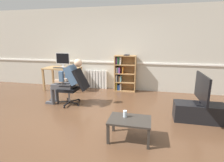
{
  "coord_description": "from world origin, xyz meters",
  "views": [
    {
      "loc": [
        1.06,
        -3.15,
        1.68
      ],
      "look_at": [
        0.15,
        0.85,
        0.7
      ],
      "focal_mm": 28.08,
      "sensor_mm": 36.0,
      "label": 1
    }
  ],
  "objects_px": {
    "person_seated": "(67,80)",
    "computer_mouse": "(69,68)",
    "radiator": "(96,79)",
    "tv_stand": "(199,112)",
    "imac_monitor": "(63,59)",
    "tv_screen": "(202,89)",
    "keyboard": "(60,68)",
    "coffee_table": "(130,122)",
    "office_chair": "(74,86)",
    "drinking_glass": "(125,114)",
    "bookshelf": "(124,74)",
    "computer_desk": "(62,71)"
  },
  "relations": [
    {
      "from": "person_seated",
      "to": "computer_mouse",
      "type": "bearing_deg",
      "value": -156.6
    },
    {
      "from": "radiator",
      "to": "tv_stand",
      "type": "bearing_deg",
      "value": -33.96
    },
    {
      "from": "imac_monitor",
      "to": "tv_screen",
      "type": "height_order",
      "value": "imac_monitor"
    },
    {
      "from": "keyboard",
      "to": "coffee_table",
      "type": "height_order",
      "value": "keyboard"
    },
    {
      "from": "radiator",
      "to": "office_chair",
      "type": "bearing_deg",
      "value": -91.33
    },
    {
      "from": "imac_monitor",
      "to": "drinking_glass",
      "type": "relative_size",
      "value": 4.24
    },
    {
      "from": "keyboard",
      "to": "office_chair",
      "type": "bearing_deg",
      "value": -47.69
    },
    {
      "from": "tv_stand",
      "to": "drinking_glass",
      "type": "xyz_separation_m",
      "value": [
        -1.42,
        -0.96,
        0.24
      ]
    },
    {
      "from": "imac_monitor",
      "to": "coffee_table",
      "type": "height_order",
      "value": "imac_monitor"
    },
    {
      "from": "imac_monitor",
      "to": "person_seated",
      "type": "relative_size",
      "value": 0.4
    },
    {
      "from": "radiator",
      "to": "tv_screen",
      "type": "xyz_separation_m",
      "value": [
        2.9,
        -1.95,
        0.39
      ]
    },
    {
      "from": "imac_monitor",
      "to": "tv_screen",
      "type": "bearing_deg",
      "value": -22.55
    },
    {
      "from": "radiator",
      "to": "coffee_table",
      "type": "xyz_separation_m",
      "value": [
        1.57,
        -2.98,
        0.01
      ]
    },
    {
      "from": "computer_mouse",
      "to": "keyboard",
      "type": "bearing_deg",
      "value": -176.57
    },
    {
      "from": "tv_stand",
      "to": "tv_screen",
      "type": "xyz_separation_m",
      "value": [
        0.0,
        0.0,
        0.51
      ]
    },
    {
      "from": "bookshelf",
      "to": "tv_stand",
      "type": "height_order",
      "value": "bookshelf"
    },
    {
      "from": "imac_monitor",
      "to": "bookshelf",
      "type": "distance_m",
      "value": 2.11
    },
    {
      "from": "person_seated",
      "to": "drinking_glass",
      "type": "relative_size",
      "value": 10.5
    },
    {
      "from": "imac_monitor",
      "to": "person_seated",
      "type": "xyz_separation_m",
      "value": [
        0.83,
        -1.35,
        -0.38
      ]
    },
    {
      "from": "computer_mouse",
      "to": "bookshelf",
      "type": "bearing_deg",
      "value": 13.39
    },
    {
      "from": "computer_mouse",
      "to": "computer_desk",
      "type": "bearing_deg",
      "value": 159.37
    },
    {
      "from": "coffee_table",
      "to": "drinking_glass",
      "type": "height_order",
      "value": "drinking_glass"
    },
    {
      "from": "bookshelf",
      "to": "computer_desk",
      "type": "bearing_deg",
      "value": -171.9
    },
    {
      "from": "keyboard",
      "to": "coffee_table",
      "type": "bearing_deg",
      "value": -42.99
    },
    {
      "from": "person_seated",
      "to": "imac_monitor",
      "type": "bearing_deg",
      "value": -148.93
    },
    {
      "from": "computer_mouse",
      "to": "person_seated",
      "type": "bearing_deg",
      "value": -66.17
    },
    {
      "from": "tv_stand",
      "to": "office_chair",
      "type": "bearing_deg",
      "value": 174.25
    },
    {
      "from": "tv_screen",
      "to": "radiator",
      "type": "bearing_deg",
      "value": 55.5
    },
    {
      "from": "imac_monitor",
      "to": "bookshelf",
      "type": "xyz_separation_m",
      "value": [
        2.05,
        0.21,
        -0.45
      ]
    },
    {
      "from": "keyboard",
      "to": "tv_stand",
      "type": "distance_m",
      "value": 4.25
    },
    {
      "from": "radiator",
      "to": "imac_monitor",
      "type": "bearing_deg",
      "value": -163.39
    },
    {
      "from": "radiator",
      "to": "drinking_glass",
      "type": "distance_m",
      "value": 3.27
    },
    {
      "from": "coffee_table",
      "to": "drinking_glass",
      "type": "xyz_separation_m",
      "value": [
        -0.09,
        0.07,
        0.11
      ]
    },
    {
      "from": "radiator",
      "to": "coffee_table",
      "type": "height_order",
      "value": "radiator"
    },
    {
      "from": "computer_desk",
      "to": "tv_screen",
      "type": "distance_m",
      "value": 4.25
    },
    {
      "from": "computer_desk",
      "to": "tv_screen",
      "type": "relative_size",
      "value": 1.26
    },
    {
      "from": "drinking_glass",
      "to": "radiator",
      "type": "bearing_deg",
      "value": 116.86
    },
    {
      "from": "computer_desk",
      "to": "coffee_table",
      "type": "distance_m",
      "value": 3.7
    },
    {
      "from": "imac_monitor",
      "to": "coffee_table",
      "type": "relative_size",
      "value": 0.69
    },
    {
      "from": "imac_monitor",
      "to": "computer_mouse",
      "type": "distance_m",
      "value": 0.46
    },
    {
      "from": "office_chair",
      "to": "tv_screen",
      "type": "relative_size",
      "value": 1.02
    },
    {
      "from": "bookshelf",
      "to": "person_seated",
      "type": "height_order",
      "value": "person_seated"
    },
    {
      "from": "keyboard",
      "to": "person_seated",
      "type": "height_order",
      "value": "person_seated"
    },
    {
      "from": "tv_stand",
      "to": "computer_desk",
      "type": "bearing_deg",
      "value": 158.41
    },
    {
      "from": "drinking_glass",
      "to": "computer_mouse",
      "type": "bearing_deg",
      "value": 132.54
    },
    {
      "from": "keyboard",
      "to": "office_chair",
      "type": "height_order",
      "value": "office_chair"
    },
    {
      "from": "drinking_glass",
      "to": "imac_monitor",
      "type": "bearing_deg",
      "value": 134.13
    },
    {
      "from": "keyboard",
      "to": "radiator",
      "type": "bearing_deg",
      "value": 26.46
    },
    {
      "from": "computer_desk",
      "to": "coffee_table",
      "type": "height_order",
      "value": "computer_desk"
    },
    {
      "from": "radiator",
      "to": "person_seated",
      "type": "height_order",
      "value": "person_seated"
    }
  ]
}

